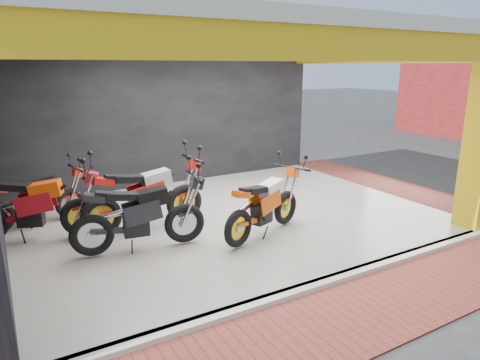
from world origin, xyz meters
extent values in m
plane|color=#2D2D30|center=(0.00, 0.00, 0.00)|extent=(80.00, 80.00, 0.00)
cube|color=beige|center=(0.00, 2.00, 0.05)|extent=(8.00, 6.00, 0.10)
cube|color=beige|center=(0.00, 2.00, 3.60)|extent=(8.40, 6.40, 0.20)
cube|color=black|center=(0.00, 5.10, 1.75)|extent=(8.20, 0.20, 3.50)
cube|color=gold|center=(0.00, -1.00, 3.30)|extent=(8.40, 0.30, 0.40)
cube|color=gold|center=(4.00, 2.00, 3.30)|extent=(0.30, 6.40, 0.40)
cube|color=beige|center=(0.00, -1.02, 0.05)|extent=(8.00, 0.20, 0.10)
cube|color=maroon|center=(0.00, -1.80, 0.01)|extent=(9.00, 1.40, 0.03)
cube|color=maroon|center=(4.80, 2.00, 0.01)|extent=(1.40, 7.00, 0.03)
camera|label=1|loc=(-3.93, -5.18, 3.05)|focal=32.00mm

